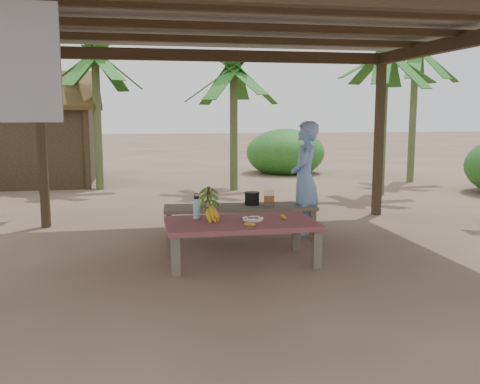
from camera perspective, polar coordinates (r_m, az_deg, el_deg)
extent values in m
plane|color=brown|center=(6.81, 0.93, -6.81)|extent=(80.00, 80.00, 0.00)
cube|color=black|center=(8.86, -20.38, 5.07)|extent=(0.13, 0.13, 2.70)
cube|color=black|center=(9.67, 14.59, 5.56)|extent=(0.13, 0.13, 2.70)
cube|color=black|center=(8.88, -2.16, 14.32)|extent=(5.80, 0.14, 0.18)
cube|color=black|center=(7.70, 22.55, 14.59)|extent=(0.14, 4.80, 0.18)
cube|color=slate|center=(6.66, 1.00, 18.19)|extent=(6.60, 5.60, 0.06)
cube|color=slate|center=(4.21, -21.68, 12.72)|extent=(0.45, 0.05, 0.85)
cube|color=brown|center=(6.01, -6.90, -6.80)|extent=(0.10, 0.10, 0.44)
cube|color=brown|center=(6.32, 8.19, -6.05)|extent=(0.10, 0.10, 0.44)
cube|color=brown|center=(6.82, -7.38, -4.96)|extent=(0.10, 0.10, 0.44)
cube|color=brown|center=(7.10, 5.99, -4.40)|extent=(0.10, 0.10, 0.44)
cube|color=maroon|center=(6.45, 0.10, -3.38)|extent=(1.80, 1.01, 0.06)
cube|color=brown|center=(7.53, -7.58, -3.83)|extent=(0.08, 0.08, 0.40)
cube|color=brown|center=(7.79, 7.77, -3.42)|extent=(0.08, 0.08, 0.40)
cube|color=brown|center=(7.98, -7.57, -3.13)|extent=(0.08, 0.08, 0.40)
cube|color=brown|center=(8.23, 6.94, -2.77)|extent=(0.08, 0.08, 0.40)
cube|color=brown|center=(7.77, 0.01, -1.68)|extent=(2.23, 0.74, 0.05)
cylinder|color=white|center=(6.48, 1.39, -3.00)|extent=(0.24, 0.24, 0.01)
cylinder|color=white|center=(6.48, 1.39, -2.86)|extent=(0.26, 0.26, 0.02)
cube|color=brown|center=(6.48, 1.39, -2.81)|extent=(0.13, 0.09, 0.02)
ellipsoid|color=gold|center=(6.15, 1.06, -3.47)|extent=(0.15, 0.06, 0.04)
ellipsoid|color=gold|center=(6.63, 4.65, -2.63)|extent=(0.06, 0.16, 0.04)
cylinder|color=#40BCCA|center=(6.60, -4.65, -1.78)|extent=(0.09, 0.09, 0.25)
cylinder|color=black|center=(6.57, -4.66, -0.59)|extent=(0.06, 0.06, 0.03)
torus|color=black|center=(6.57, -4.66, -0.34)|extent=(0.06, 0.01, 0.06)
cylinder|color=black|center=(7.86, 1.29, -0.72)|extent=(0.21, 0.21, 0.18)
imported|color=#769FE0|center=(7.91, 6.91, 1.45)|extent=(0.61, 0.72, 1.67)
cube|color=black|center=(14.79, -23.25, 4.71)|extent=(4.00, 3.00, 2.00)
cube|color=brown|center=(15.61, -22.88, 9.86)|extent=(4.40, 1.73, 1.00)
cylinder|color=#596638|center=(12.00, 14.96, 7.04)|extent=(0.18, 0.18, 3.11)
cylinder|color=#596638|center=(12.41, -0.67, 6.71)|extent=(0.18, 0.18, 2.82)
cylinder|color=#596638|center=(12.90, -14.95, 7.23)|extent=(0.18, 0.18, 3.16)
cylinder|color=#596638|center=(14.58, 17.96, 7.71)|extent=(0.18, 0.18, 3.41)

